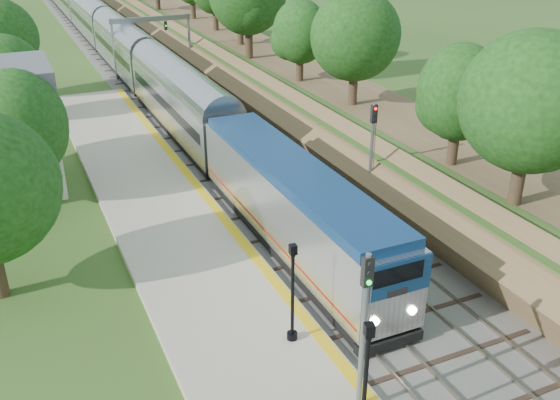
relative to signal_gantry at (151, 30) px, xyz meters
name	(u,v)px	position (x,y,z in m)	size (l,w,h in m)	color
trackbed	(140,66)	(-0.47, 5.01, -4.75)	(9.50, 170.00, 0.28)	#4C4944
platform	(196,264)	(-7.67, -38.99, -4.63)	(6.40, 68.00, 0.38)	#AEA28C
yellow_stripe	(248,249)	(-4.82, -38.99, -4.43)	(0.55, 68.00, 0.01)	gold
embankment	(210,43)	(7.88, 5.01, -2.87)	(10.64, 170.00, 11.70)	brown
signal_gantry	(151,30)	(0.00, 0.00, 0.00)	(8.40, 0.38, 6.20)	slate
trees_behind_platform	(48,171)	(-13.64, -34.32, -0.29)	(7.82, 53.32, 7.21)	#332316
train	(93,22)	(-2.47, 23.12, -2.49)	(3.11, 145.92, 4.58)	black
lamppost_mid	(365,392)	(-6.15, -52.46, -2.30)	(0.47, 0.47, 4.78)	black
lamppost_far	(293,298)	(-5.91, -46.59, -2.46)	(0.44, 0.44, 4.43)	black
signal_platform	(364,317)	(-5.37, -50.97, -0.60)	(0.37, 0.29, 6.24)	slate
signal_farside	(372,146)	(3.73, -36.86, -0.75)	(0.35, 0.28, 6.47)	slate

